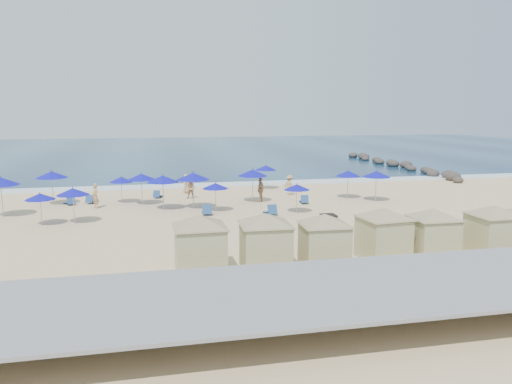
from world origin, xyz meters
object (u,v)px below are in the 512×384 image
cabana_4 (433,227)px  umbrella_6 (215,186)px  umbrella_4 (141,177)px  umbrella_8 (297,187)px  cabana_3 (384,227)px  umbrella_13 (52,175)px  rock_jetty (398,165)px  umbrella_9 (266,168)px  trash_bin (328,222)px  umbrella_2 (121,180)px  beachgoer_4 (186,184)px  cabana_2 (324,234)px  umbrella_1 (40,197)px  beachgoer_2 (261,190)px  beachgoer_0 (95,196)px  umbrella_3 (163,179)px  umbrella_7 (253,173)px  umbrella_10 (348,174)px  beachgoer_3 (290,185)px  umbrella_0 (0,181)px  beachgoer_1 (191,188)px  cabana_0 (200,237)px  cabana_1 (265,234)px  umbrella_5 (193,176)px  umbrella_12 (73,192)px  umbrella_11 (376,174)px

cabana_4 → umbrella_6: bearing=123.5°
umbrella_4 → umbrella_8: umbrella_4 is taller
cabana_3 → umbrella_13: cabana_3 is taller
rock_jetty → umbrella_6: 32.86m
umbrella_8 → umbrella_9: (0.33, 10.37, 0.11)m
trash_bin → umbrella_2: size_ratio=0.41×
beachgoer_4 → rock_jetty: bearing=125.9°
cabana_2 → cabana_3: cabana_3 is taller
umbrella_1 → beachgoer_2: umbrella_1 is taller
umbrella_2 → beachgoer_0: bearing=-135.2°
umbrella_6 → umbrella_3: bearing=159.3°
umbrella_7 → umbrella_10: umbrella_7 is taller
umbrella_4 → beachgoer_2: size_ratio=1.29×
cabana_3 → umbrella_10: (4.68, 15.48, 0.42)m
beachgoer_3 → cabana_4: bearing=151.0°
umbrella_0 → umbrella_9: (19.37, 7.54, -0.46)m
umbrella_2 → umbrella_3: 4.47m
umbrella_2 → beachgoer_1: 5.34m
cabana_0 → cabana_1: (2.82, -0.07, -0.02)m
umbrella_5 → umbrella_7: bearing=18.7°
umbrella_10 → beachgoer_1: bearing=168.5°
umbrella_0 → beachgoer_1: umbrella_0 is taller
umbrella_1 → beachgoer_4: 13.74m
umbrella_8 → umbrella_10: bearing=39.1°
umbrella_13 → trash_bin: bearing=-33.3°
cabana_1 → beachgoer_1: size_ratio=2.67×
umbrella_2 → umbrella_10: (17.23, -1.76, 0.20)m
umbrella_3 → umbrella_7: size_ratio=0.97×
umbrella_8 → cabana_0: bearing=-124.3°
trash_bin → umbrella_2: 16.48m
umbrella_0 → umbrella_5: (12.36, 0.03, -0.03)m
umbrella_1 → beachgoer_1: size_ratio=1.24×
beachgoer_2 → rock_jetty: bearing=164.8°
umbrella_12 → beachgoer_2: 13.56m
rock_jetty → umbrella_3: size_ratio=10.62×
umbrella_6 → beachgoer_4: size_ratio=1.28×
umbrella_0 → umbrella_11: (26.16, 0.03, -0.26)m
cabana_4 → umbrella_9: 21.81m
umbrella_0 → beachgoer_1: size_ratio=1.64×
trash_bin → umbrella_5: umbrella_5 is taller
cabana_1 → umbrella_9: (5.19, 21.70, 0.29)m
cabana_3 → umbrella_5: cabana_3 is taller
umbrella_10 → cabana_1: bearing=-123.3°
umbrella_12 → beachgoer_4: 12.40m
umbrella_7 → beachgoer_1: 5.26m
beachgoer_1 → beachgoer_0: bearing=-143.0°
umbrella_8 → umbrella_12: 14.24m
umbrella_2 → beachgoer_0: 2.60m
umbrella_10 → beachgoer_1: size_ratio=1.37×
umbrella_4 → rock_jetty: bearing=30.8°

